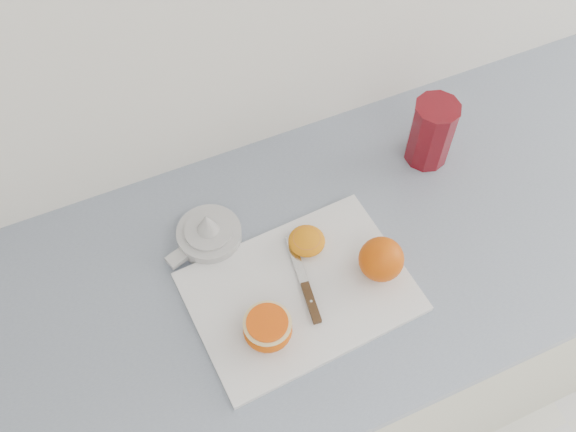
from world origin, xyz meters
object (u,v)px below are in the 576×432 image
Objects in this scene: citrus_juicer at (208,234)px; red_tumbler at (431,134)px; half_orange at (268,328)px; cutting_board at (300,292)px; counter at (334,337)px.

citrus_juicer is 0.48m from red_tumbler.
cutting_board is at bearing 32.61° from half_orange.
cutting_board is 0.20m from citrus_juicer.
counter is at bearing -25.87° from citrus_juicer.
half_orange is 0.55× the size of citrus_juicer.
cutting_board reaches higher than counter.
half_orange is 0.23m from citrus_juicer.
red_tumbler is at bearing 27.71° from half_orange.
counter is 28.19× the size of half_orange.
counter is 0.47m from cutting_board.
red_tumbler is at bearing 27.41° from counter.
citrus_juicer reaches higher than half_orange.
counter is 0.58m from red_tumbler.
citrus_juicer is at bearing 122.70° from cutting_board.
half_orange is at bearing -83.69° from citrus_juicer.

